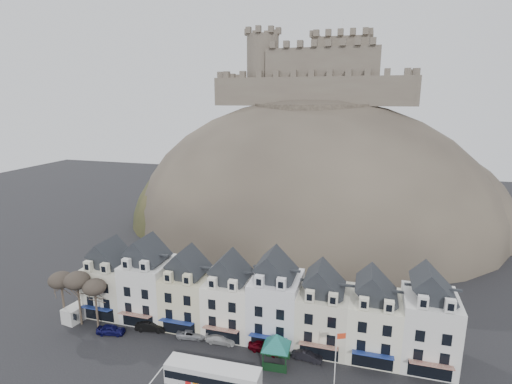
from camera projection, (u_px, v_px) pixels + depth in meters
townhouse_terrace at (254, 299)px, 58.24m from camera, size 54.40×9.35×11.80m
castle_hill at (313, 225)px, 108.66m from camera, size 100.00×76.00×68.00m
castle at (319, 74)px, 106.15m from camera, size 50.20×22.20×22.00m
tree_left_far at (61, 280)px, 60.65m from camera, size 3.61×3.61×8.24m
tree_left_mid at (77, 281)px, 59.76m from camera, size 3.78×3.78×8.64m
tree_left_near at (94, 288)px, 59.11m from camera, size 3.43×3.43×7.84m
bus at (213, 376)px, 47.27m from camera, size 11.54×2.90×3.24m
bus_shelter at (276, 341)px, 51.29m from camera, size 7.09×7.09×4.51m
flagpole at (336, 358)px, 46.17m from camera, size 1.07×0.53×8.02m
white_van at (80, 311)px, 62.94m from camera, size 3.06×5.55×2.40m
car_navy at (111, 330)px, 58.71m from camera, size 4.39×2.46×1.41m
car_black at (151, 326)px, 59.62m from camera, size 4.81×2.27×1.52m
car_silver at (192, 334)px, 57.86m from camera, size 4.59×2.73×1.22m
car_white at (221, 339)px, 56.63m from camera, size 4.44×2.03×1.26m
car_maroon at (265, 346)px, 54.62m from camera, size 4.83×2.39×1.58m
car_charcoal at (307, 355)px, 52.95m from camera, size 4.15×1.84×1.32m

